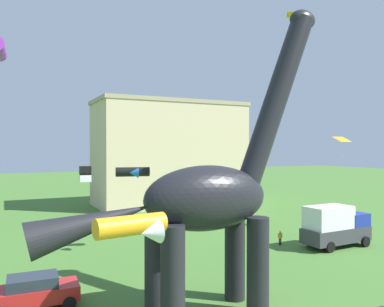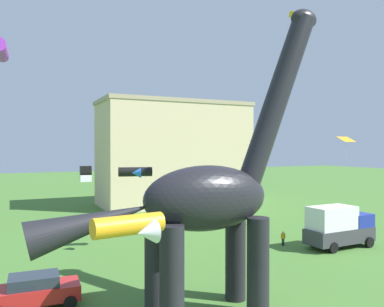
# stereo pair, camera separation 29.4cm
# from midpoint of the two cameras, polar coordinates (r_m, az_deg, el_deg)

# --- Properties ---
(dinosaur_sculpture) EXTENTS (14.15, 3.00, 14.79)m
(dinosaur_sculpture) POSITION_cam_midpoint_polar(r_m,az_deg,el_deg) (17.84, 2.48, -6.56)
(dinosaur_sculpture) COLOR black
(dinosaur_sculpture) RESTS_ON ground_plane
(parked_sedan_left) EXTENTS (4.28, 2.03, 1.55)m
(parked_sedan_left) POSITION_cam_midpoint_polar(r_m,az_deg,el_deg) (21.07, -21.80, -18.17)
(parked_sedan_left) COLOR red
(parked_sedan_left) RESTS_ON ground_plane
(parked_box_truck) EXTENTS (5.67, 2.39, 3.20)m
(parked_box_truck) POSITION_cam_midpoint_polar(r_m,az_deg,el_deg) (32.38, 20.94, -9.92)
(parked_box_truck) COLOR #38383D
(parked_box_truck) RESTS_ON ground_plane
(person_near_flyer) EXTENTS (0.42, 0.19, 1.13)m
(person_near_flyer) POSITION_cam_midpoint_polar(r_m,az_deg,el_deg) (31.91, 13.49, -11.81)
(person_near_flyer) COLOR black
(person_near_flyer) RESTS_ON ground_plane
(kite_trailing) EXTENTS (2.44, 2.18, 0.70)m
(kite_trailing) POSITION_cam_midpoint_polar(r_m,az_deg,el_deg) (12.61, -8.12, -10.59)
(kite_trailing) COLOR orange
(kite_near_high) EXTENTS (2.60, 2.40, 0.74)m
(kite_near_high) POSITION_cam_midpoint_polar(r_m,az_deg,el_deg) (29.09, -8.01, -2.71)
(kite_near_high) COLOR black
(kite_mid_center) EXTENTS (1.61, 1.16, 2.03)m
(kite_mid_center) POSITION_cam_midpoint_polar(r_m,az_deg,el_deg) (38.96, 21.89, 1.94)
(kite_mid_center) COLOR orange
(kite_far_left) EXTENTS (0.54, 0.54, 0.71)m
(kite_far_left) POSITION_cam_midpoint_polar(r_m,az_deg,el_deg) (18.45, -14.90, -2.89)
(kite_far_left) COLOR black
(kite_apex) EXTENTS (1.10, 1.02, 1.12)m
(kite_apex) POSITION_cam_midpoint_polar(r_m,az_deg,el_deg) (28.71, 15.29, 19.12)
(kite_apex) COLOR orange
(background_building_block) EXTENTS (20.05, 9.49, 13.93)m
(background_building_block) POSITION_cam_midpoint_polar(r_m,az_deg,el_deg) (53.06, -2.52, 0.07)
(background_building_block) COLOR #CCB78E
(background_building_block) RESTS_ON ground_plane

